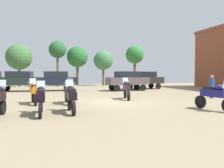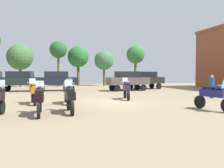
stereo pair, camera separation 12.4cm
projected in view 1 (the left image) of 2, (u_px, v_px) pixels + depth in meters
name	position (u px, v px, depth m)	size (l,w,h in m)	color
ground_plane	(115.00, 102.00, 14.68)	(44.00, 52.00, 0.02)	gray
motorcycle_1	(214.00, 95.00, 11.19)	(0.75, 2.22, 1.48)	black
motorcycle_3	(127.00, 89.00, 16.04)	(0.66, 2.17, 1.48)	black
motorcycle_4	(71.00, 97.00, 10.53)	(0.62, 2.16, 1.45)	black
motorcycle_5	(34.00, 91.00, 13.56)	(0.69, 2.24, 1.48)	black
motorcycle_6	(41.00, 98.00, 9.92)	(0.62, 2.24, 1.44)	black
motorcycle_7	(68.00, 91.00, 13.67)	(0.62, 2.25, 1.48)	black
car_1	(20.00, 80.00, 23.30)	(4.50, 2.34, 2.00)	black
car_2	(127.00, 79.00, 24.37)	(4.48, 2.28, 2.00)	black
car_3	(56.00, 79.00, 24.15)	(4.34, 1.91, 2.00)	black
car_5	(144.00, 79.00, 26.97)	(4.57, 2.62, 2.00)	black
person_1	(212.00, 85.00, 16.79)	(0.42, 0.42, 1.65)	#243145
tree_1	(77.00, 57.00, 34.13)	(3.07, 3.07, 5.78)	brown
tree_3	(19.00, 57.00, 31.77)	(3.49, 3.49, 5.78)	brown
tree_4	(103.00, 60.00, 35.04)	(2.90, 2.90, 5.23)	brown
tree_5	(135.00, 55.00, 35.36)	(2.75, 2.75, 6.03)	brown
tree_6	(58.00, 50.00, 31.82)	(2.35, 2.35, 6.24)	brown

